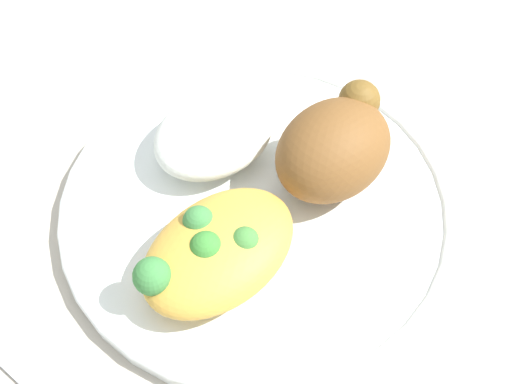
% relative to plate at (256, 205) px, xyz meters
% --- Properties ---
extents(ground_plane, '(2.00, 2.00, 0.00)m').
position_rel_plate_xyz_m(ground_plane, '(0.00, 0.00, -0.01)').
color(ground_plane, '#BFB3A0').
extents(plate, '(0.28, 0.28, 0.01)m').
position_rel_plate_xyz_m(plate, '(0.00, 0.00, 0.00)').
color(plate, white).
rests_on(plate, ground_plane).
extents(roasted_chicken, '(0.10, 0.07, 0.06)m').
position_rel_plate_xyz_m(roasted_chicken, '(0.06, -0.02, 0.04)').
color(roasted_chicken, brown).
rests_on(roasted_chicken, plate).
extents(rice_pile, '(0.10, 0.08, 0.03)m').
position_rel_plate_xyz_m(rice_pile, '(0.01, 0.06, 0.02)').
color(rice_pile, white).
rests_on(rice_pile, plate).
extents(mac_cheese_with_broccoli, '(0.12, 0.08, 0.04)m').
position_rel_plate_xyz_m(mac_cheese_with_broccoli, '(-0.06, -0.02, 0.03)').
color(mac_cheese_with_broccoli, gold).
rests_on(mac_cheese_with_broccoli, plate).
extents(fork, '(0.03, 0.14, 0.01)m').
position_rel_plate_xyz_m(fork, '(-0.19, 0.01, -0.00)').
color(fork, '#B2B2B7').
rests_on(fork, ground_plane).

